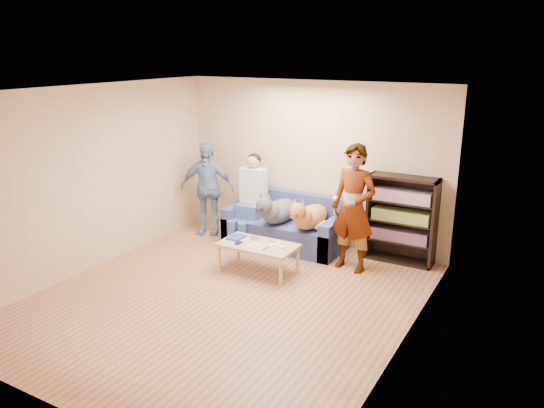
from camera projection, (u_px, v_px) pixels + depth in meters
The scene contains 27 objects.
ground at pixel (226, 299), 6.75m from camera, with size 5.00×5.00×0.00m, color #8F5D3C.
ceiling at pixel (220, 91), 6.01m from camera, with size 5.00×5.00×0.00m, color white.
wall_back at pixel (312, 163), 8.46m from camera, with size 4.50×4.50×0.00m, color tan.
wall_front at pixel (47, 275), 4.29m from camera, with size 4.50×4.50×0.00m, color tan.
wall_left at pixel (91, 179), 7.44m from camera, with size 5.00×5.00×0.00m, color tan.
wall_right at pixel (408, 231), 5.31m from camera, with size 5.00×5.00×0.00m, color tan.
blanket at pixel (322, 225), 8.00m from camera, with size 0.38×0.32×0.13m, color silver.
person_standing_right at pixel (353, 208), 7.41m from camera, with size 0.66×0.44×1.82m, color gray.
person_standing_left at pixel (207, 188), 8.95m from camera, with size 0.93×0.39×1.58m, color #6F8FB2.
held_controller at pixel (335, 198), 7.29m from camera, with size 0.04×0.12×0.03m, color silver.
notebook_blue at pixel (236, 237), 7.67m from camera, with size 0.20×0.26×0.03m, color #1B3B95.
papers at pixel (257, 246), 7.34m from camera, with size 0.26×0.20×0.01m, color silver.
magazine at pixel (260, 245), 7.34m from camera, with size 0.22×0.17×0.01m, color #ADA88A.
camera_silver at pixel (255, 238), 7.60m from camera, with size 0.11×0.06×0.05m, color #AEAEB2.
controller_a at pixel (279, 244), 7.39m from camera, with size 0.04×0.13×0.03m, color white.
controller_b at pixel (281, 247), 7.29m from camera, with size 0.09×0.06×0.03m, color white.
headphone_cup_a at pixel (270, 246), 7.33m from camera, with size 0.07×0.07×0.02m, color silver.
headphone_cup_b at pixel (273, 244), 7.40m from camera, with size 0.07×0.07×0.02m, color white.
pen_orange at pixel (251, 247), 7.32m from camera, with size 0.01×0.01×0.14m, color #CA6F1C.
pen_black at pixel (272, 241), 7.54m from camera, with size 0.01×0.01×0.14m, color black.
wallet at pixel (239, 243), 7.46m from camera, with size 0.07×0.12×0.01m, color black.
sofa at pixel (286, 228), 8.53m from camera, with size 1.90×0.85×0.82m.
person_seated at pixel (250, 196), 8.57m from camera, with size 0.40×0.73×1.47m.
dog_gray at pixel (277, 210), 8.26m from camera, with size 0.40×1.25×0.59m.
dog_tan at pixel (309, 216), 8.00m from camera, with size 0.39×1.16×0.57m.
coffee_table at pixel (258, 247), 7.46m from camera, with size 1.10×0.60×0.42m.
bookshelf at pixel (402, 217), 7.77m from camera, with size 1.00×0.34×1.30m.
Camera 1 is at (3.53, -5.04, 3.06)m, focal length 35.00 mm.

